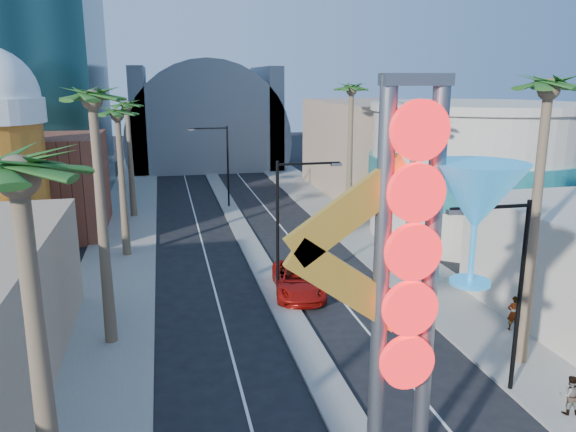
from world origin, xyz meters
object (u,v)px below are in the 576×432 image
Objects in this scene: neon_sign at (435,275)px; pedestrian_a at (514,313)px; red_pickup at (298,280)px; pedestrian_b at (570,395)px.

neon_sign is 15.22m from pedestrian_a.
pedestrian_a is (9.23, -7.47, 0.20)m from red_pickup.
pedestrian_b is (-2.29, -6.89, -0.13)m from pedestrian_a.
neon_sign reaches higher than red_pickup.
red_pickup is at bearing 88.38° from neon_sign.
pedestrian_b reaches higher than red_pickup.
pedestrian_b is at bearing -57.01° from red_pickup.
neon_sign is 8.18× the size of pedestrian_b.
red_pickup is 3.38× the size of pedestrian_a.
red_pickup is 15.96m from pedestrian_b.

